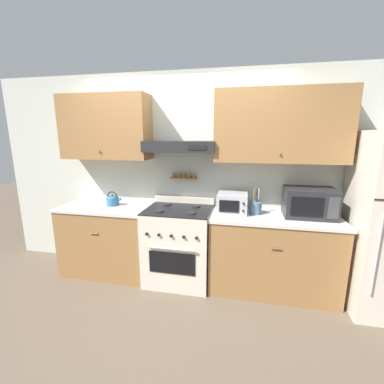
{
  "coord_description": "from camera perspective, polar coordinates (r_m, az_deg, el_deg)",
  "views": [
    {
      "loc": [
        0.76,
        -2.56,
        1.8
      ],
      "look_at": [
        0.17,
        0.26,
        1.15
      ],
      "focal_mm": 24.0,
      "sensor_mm": 36.0,
      "label": 1
    }
  ],
  "objects": [
    {
      "name": "tea_kettle",
      "position": [
        3.47,
        -17.22,
        -1.73
      ],
      "size": [
        0.2,
        0.16,
        0.19
      ],
      "color": "teal",
      "rests_on": "counter_left"
    },
    {
      "name": "stove_range",
      "position": [
        3.24,
        -2.95,
        -11.66
      ],
      "size": [
        0.78,
        0.66,
        1.01
      ],
      "color": "beige",
      "rests_on": "ground_plane"
    },
    {
      "name": "microwave",
      "position": [
        3.12,
        24.62,
        -2.15
      ],
      "size": [
        0.53,
        0.38,
        0.32
      ],
      "color": "#232326",
      "rests_on": "counter_right"
    },
    {
      "name": "counter_left",
      "position": [
        3.61,
        -18.12,
        -9.89
      ],
      "size": [
        1.15,
        0.63,
        0.9
      ],
      "color": "olive",
      "rests_on": "ground_plane"
    },
    {
      "name": "utensil_crock",
      "position": [
        3.05,
        13.95,
        -3.35
      ],
      "size": [
        0.14,
        0.14,
        0.3
      ],
      "color": "slate",
      "rests_on": "counter_right"
    },
    {
      "name": "wall_back",
      "position": [
        3.22,
        -0.67,
        7.52
      ],
      "size": [
        5.2,
        0.46,
        2.55
      ],
      "color": "silver",
      "rests_on": "ground_plane"
    },
    {
      "name": "ground_plane",
      "position": [
        3.22,
        -4.28,
        -21.41
      ],
      "size": [
        16.0,
        16.0,
        0.0
      ],
      "primitive_type": "plane",
      "color": "brown"
    },
    {
      "name": "toaster_oven",
      "position": [
        3.03,
        8.94,
        -2.43
      ],
      "size": [
        0.34,
        0.32,
        0.23
      ],
      "color": "#ADAFB5",
      "rests_on": "counter_right"
    },
    {
      "name": "counter_right",
      "position": [
        3.19,
        17.4,
        -12.91
      ],
      "size": [
        1.44,
        0.63,
        0.9
      ],
      "color": "olive",
      "rests_on": "ground_plane"
    }
  ]
}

